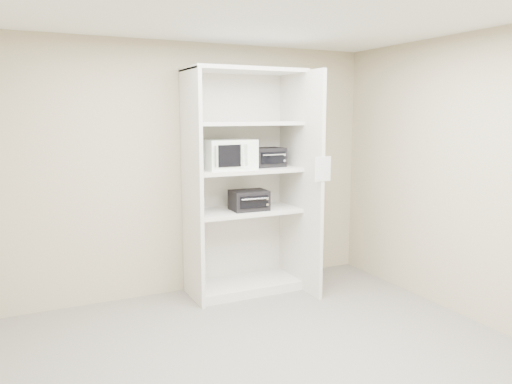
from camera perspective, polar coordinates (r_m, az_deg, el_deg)
name	(u,v)px	position (r m, az deg, el deg)	size (l,w,h in m)	color
floor	(263,372)	(4.04, 0.79, -19.86)	(4.50, 4.00, 0.01)	slate
ceiling	(264,2)	(3.63, 0.88, 20.90)	(4.50, 4.00, 0.01)	white
wall_back	(181,170)	(5.44, -8.60, 2.50)	(4.50, 0.02, 2.70)	tan
wall_front	(508,279)	(2.06, 26.84, -8.90)	(4.50, 0.02, 2.70)	tan
wall_right	(483,180)	(5.01, 24.54, 1.26)	(0.02, 4.00, 2.70)	tan
shelving_unit	(248,190)	(5.43, -0.89, 0.26)	(1.24, 0.92, 2.42)	beige
microwave	(228,154)	(5.30, -3.18, 4.33)	(0.52, 0.40, 0.31)	white
toaster_oven_upper	(267,157)	(5.53, 1.22, 3.99)	(0.36, 0.27, 0.21)	black
toaster_oven_lower	(249,200)	(5.39, -0.82, -0.94)	(0.39, 0.29, 0.21)	black
paper_sign	(323,169)	(5.11, 7.65, 2.63)	(0.19, 0.01, 0.25)	white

